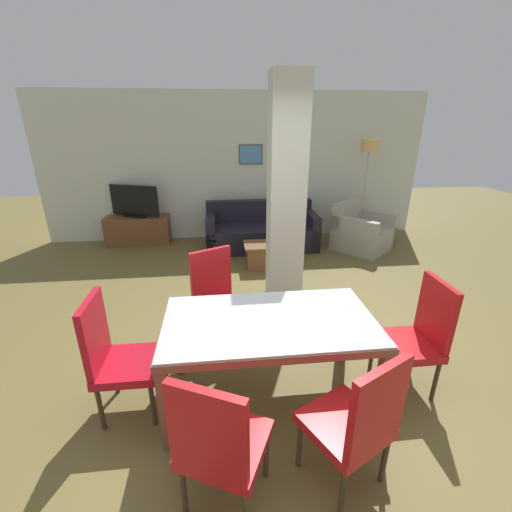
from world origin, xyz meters
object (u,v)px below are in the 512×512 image
Objects in this scene: tv_stand at (138,230)px; tv_screen at (135,202)px; dining_chair_far_left at (217,297)px; armchair at (361,233)px; dining_table at (269,336)px; dining_chair_head_left at (115,354)px; coffee_table at (263,255)px; floor_lamp at (369,156)px; bottle at (272,237)px; sofa at (261,232)px; dining_chair_head_right at (418,333)px; dining_chair_near_right at (357,420)px; dining_chair_near_left at (219,442)px.

tv_stand is 0.55m from tv_screen.
armchair is (2.61, 2.61, -0.25)m from dining_chair_far_left.
tv_stand is at bearing 114.54° from dining_table.
dining_chair_head_left reaches higher than coffee_table.
floor_lamp is at bearing -158.35° from dining_chair_far_left.
bottle is 0.13× the size of floor_lamp.
sofa is 1.83m from armchair.
tv_screen reaches higher than dining_chair_head_right.
tv_screen is (-1.88, 4.12, 0.20)m from dining_table.
tv_stand is at bearing 87.88° from dining_chair_near_right.
coffee_table is at bearing 84.98° from sofa.
dining_chair_near_left is 1.00× the size of dining_chair_near_right.
dining_chair_head_left is 0.51× the size of sofa.
dining_table is at bearing 16.80° from armchair.
dining_table is 1.26m from dining_chair_head_right.
dining_chair_head_right is (1.26, 0.00, -0.07)m from dining_table.
dining_chair_head_right is at bearing 127.30° from dining_chair_far_left.
dining_chair_head_left is 0.87× the size of tv_stand.
tv_stand is (-1.47, 3.30, -0.28)m from dining_chair_far_left.
dining_table is at bearing 83.87° from sofa.
dining_chair_near_right is 4.61m from armchair.
armchair is (0.95, 3.43, -0.25)m from dining_chair_head_right.
dining_table is 1.63× the size of dining_chair_near_right.
dining_chair_near_left is 4.67m from sofa.
bottle is 2.50m from floor_lamp.
bottle is at bearing 12.19° from coffee_table.
bottle reaches higher than tv_stand.
dining_chair_far_left reaches higher than sofa.
dining_chair_far_left is at bearing 63.58° from dining_chair_head_right.
floor_lamp reaches higher than coffee_table.
tv_screen reaches higher than bottle.
dining_chair_near_right reaches higher than sofa.
coffee_table is at bearing -136.75° from dining_chair_far_left.
dining_table is 2.84m from bottle.
dining_chair_far_left is 0.81× the size of armchair.
coffee_table is at bearing 64.42° from dining_chair_near_right.
dining_chair_far_left is at bearing 4.43° from armchair.
armchair reaches higher than dining_table.
tv_stand is at bearing -92.18° from dining_chair_far_left.
dining_chair_near_right is 1.68× the size of coffee_table.
dining_chair_near_left is at bearing 156.94° from dining_chair_near_right.
tv_screen is (-2.34, 1.32, 0.33)m from bottle.
dining_chair_near_left is at bearing 80.01° from sofa.
dining_chair_near_right reaches higher than bottle.
floor_lamp is at bearing -174.30° from sofa.
armchair is at bearing 84.07° from dining_chair_near_left.
coffee_table is 0.32m from bottle.
dining_chair_far_left is 3.03m from sofa.
sofa is at bearing -174.30° from floor_lamp.
armchair is 1.86m from bottle.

